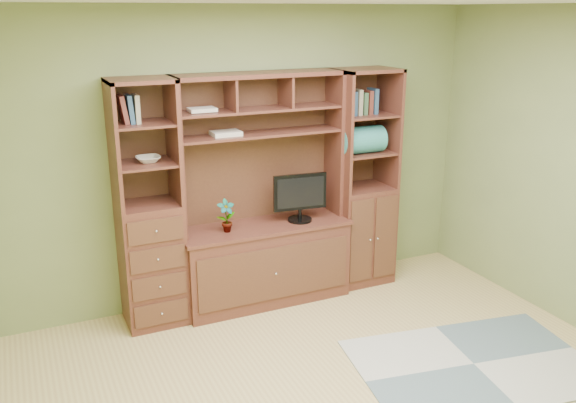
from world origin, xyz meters
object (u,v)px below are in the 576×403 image
monitor (300,189)px  center_hutch (264,193)px  right_tower (363,179)px  left_tower (148,206)px

monitor → center_hutch: bearing=-179.7°
right_tower → monitor: bearing=-173.8°
left_tower → center_hutch: bearing=-2.3°
center_hutch → monitor: 0.33m
right_tower → monitor: right_tower is taller
center_hutch → left_tower: 1.00m
monitor → right_tower: bearing=12.5°
center_hutch → right_tower: size_ratio=1.00×
right_tower → monitor: 0.70m
center_hutch → right_tower: bearing=2.2°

